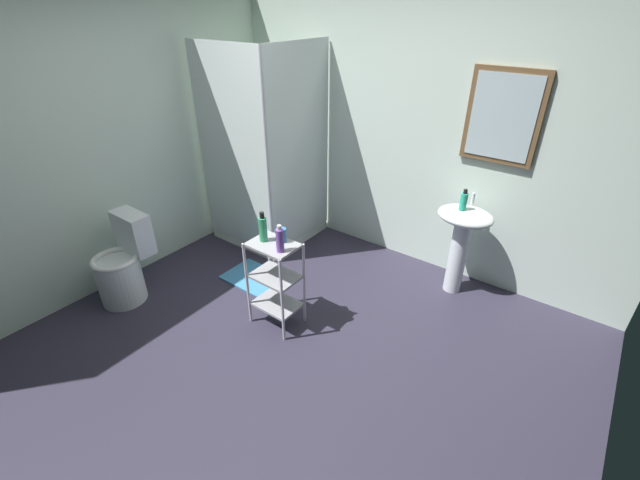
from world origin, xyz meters
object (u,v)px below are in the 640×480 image
at_px(shower_stall, 269,200).
at_px(rinse_cup, 281,235).
at_px(storage_cart, 275,278).
at_px(conditioner_bottle_purple, 280,240).
at_px(body_wash_bottle_green, 263,228).
at_px(pedestal_sink, 462,234).
at_px(toilet, 123,266).
at_px(hand_soap_bottle, 464,201).
at_px(bath_mat, 256,279).

relative_size(shower_stall, rinse_cup, 18.89).
relative_size(storage_cart, conditioner_bottle_purple, 3.54).
bearing_deg(body_wash_bottle_green, rinse_cup, 32.66).
xyz_separation_m(pedestal_sink, storage_cart, (-0.98, -1.28, -0.14)).
height_order(toilet, hand_soap_bottle, hand_soap_bottle).
bearing_deg(pedestal_sink, toilet, -141.20).
distance_m(toilet, conditioner_bottle_purple, 1.56).
bearing_deg(pedestal_sink, rinse_cup, -128.22).
distance_m(storage_cart, body_wash_bottle_green, 0.42).
bearing_deg(body_wash_bottle_green, pedestal_sink, 50.27).
height_order(toilet, conditioner_bottle_purple, conditioner_bottle_purple).
height_order(pedestal_sink, conditioner_bottle_purple, conditioner_bottle_purple).
distance_m(hand_soap_bottle, bath_mat, 1.98).
xyz_separation_m(pedestal_sink, body_wash_bottle_green, (-1.07, -1.28, 0.26)).
xyz_separation_m(pedestal_sink, toilet, (-2.25, -1.81, -0.26)).
xyz_separation_m(conditioner_bottle_purple, rinse_cup, (-0.09, 0.11, -0.04)).
xyz_separation_m(toilet, bath_mat, (0.72, 0.85, -0.31)).
relative_size(toilet, storage_cart, 1.03).
relative_size(shower_stall, body_wash_bottle_green, 8.53).
bearing_deg(hand_soap_bottle, body_wash_bottle_green, -129.78).
xyz_separation_m(conditioner_bottle_purple, bath_mat, (-0.67, 0.36, -0.82)).
height_order(shower_stall, conditioner_bottle_purple, shower_stall).
xyz_separation_m(storage_cart, body_wash_bottle_green, (-0.09, -0.00, 0.41)).
bearing_deg(conditioner_bottle_purple, rinse_cup, 127.88).
bearing_deg(shower_stall, hand_soap_bottle, 7.43).
distance_m(storage_cart, rinse_cup, 0.36).
distance_m(toilet, body_wash_bottle_green, 1.40).
bearing_deg(hand_soap_bottle, bath_mat, -148.39).
bearing_deg(rinse_cup, conditioner_bottle_purple, -52.12).
height_order(shower_stall, bath_mat, shower_stall).
distance_m(conditioner_bottle_purple, rinse_cup, 0.15).
bearing_deg(shower_stall, toilet, -101.02).
relative_size(body_wash_bottle_green, rinse_cup, 2.21).
relative_size(pedestal_sink, toilet, 1.07).
xyz_separation_m(hand_soap_bottle, body_wash_bottle_green, (-1.04, -1.25, -0.05)).
bearing_deg(conditioner_bottle_purple, body_wash_bottle_green, 168.75).
height_order(shower_stall, storage_cart, shower_stall).
distance_m(shower_stall, storage_cart, 1.39).
bearing_deg(hand_soap_bottle, toilet, -141.41).
height_order(pedestal_sink, toilet, pedestal_sink).
bearing_deg(shower_stall, rinse_cup, -42.66).
xyz_separation_m(shower_stall, storage_cart, (0.98, -0.99, -0.03)).
xyz_separation_m(pedestal_sink, hand_soap_bottle, (-0.03, -0.04, 0.31)).
bearing_deg(shower_stall, storage_cart, -45.41).
distance_m(pedestal_sink, conditioner_bottle_purple, 1.60).
height_order(conditioner_bottle_purple, bath_mat, conditioner_bottle_purple).
xyz_separation_m(pedestal_sink, bath_mat, (-1.54, -0.96, -0.57)).
distance_m(pedestal_sink, body_wash_bottle_green, 1.69).
distance_m(conditioner_bottle_purple, bath_mat, 1.12).
relative_size(storage_cart, hand_soap_bottle, 4.14).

